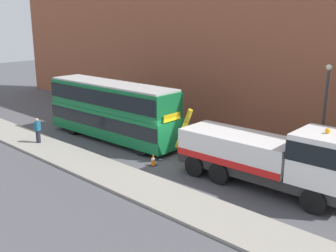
{
  "coord_description": "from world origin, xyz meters",
  "views": [
    {
      "loc": [
        15.3,
        -17.14,
        8.44
      ],
      "look_at": [
        -1.04,
        0.13,
        2.0
      ],
      "focal_mm": 43.34,
      "sensor_mm": 36.0,
      "label": 1
    }
  ],
  "objects_px": {
    "recovery_tow_truck": "(269,156)",
    "street_lamp": "(325,105)",
    "pedestrian_onlooker": "(38,131)",
    "traffic_cone_near_bus": "(153,160)",
    "double_decker_bus": "(112,109)"
  },
  "relations": [
    {
      "from": "double_decker_bus",
      "to": "street_lamp",
      "type": "height_order",
      "value": "street_lamp"
    },
    {
      "from": "recovery_tow_truck",
      "to": "traffic_cone_near_bus",
      "type": "height_order",
      "value": "recovery_tow_truck"
    },
    {
      "from": "pedestrian_onlooker",
      "to": "street_lamp",
      "type": "bearing_deg",
      "value": 8.27
    },
    {
      "from": "recovery_tow_truck",
      "to": "street_lamp",
      "type": "xyz_separation_m",
      "value": [
        0.25,
        5.69,
        1.71
      ]
    },
    {
      "from": "double_decker_bus",
      "to": "recovery_tow_truck",
      "type": "bearing_deg",
      "value": -1.93
    },
    {
      "from": "double_decker_bus",
      "to": "traffic_cone_near_bus",
      "type": "xyz_separation_m",
      "value": [
        5.75,
        -1.68,
        -1.89
      ]
    },
    {
      "from": "pedestrian_onlooker",
      "to": "street_lamp",
      "type": "xyz_separation_m",
      "value": [
        15.3,
        9.92,
        2.49
      ]
    },
    {
      "from": "pedestrian_onlooker",
      "to": "recovery_tow_truck",
      "type": "bearing_deg",
      "value": -8.99
    },
    {
      "from": "recovery_tow_truck",
      "to": "street_lamp",
      "type": "relative_size",
      "value": 1.75
    },
    {
      "from": "pedestrian_onlooker",
      "to": "traffic_cone_near_bus",
      "type": "height_order",
      "value": "pedestrian_onlooker"
    },
    {
      "from": "street_lamp",
      "to": "traffic_cone_near_bus",
      "type": "bearing_deg",
      "value": -132.57
    },
    {
      "from": "recovery_tow_truck",
      "to": "street_lamp",
      "type": "height_order",
      "value": "street_lamp"
    },
    {
      "from": "recovery_tow_truck",
      "to": "street_lamp",
      "type": "bearing_deg",
      "value": 85.46
    },
    {
      "from": "recovery_tow_truck",
      "to": "double_decker_bus",
      "type": "xyz_separation_m",
      "value": [
        -12.28,
        -0.02,
        0.47
      ]
    },
    {
      "from": "recovery_tow_truck",
      "to": "pedestrian_onlooker",
      "type": "xyz_separation_m",
      "value": [
        -15.05,
        -4.23,
        -0.77
      ]
    }
  ]
}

